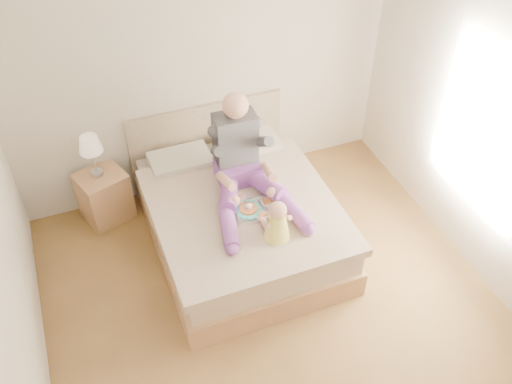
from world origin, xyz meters
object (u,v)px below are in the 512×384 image
object	(u,v)px
baby	(277,222)
tray	(258,207)
bed	(238,214)
nightstand	(105,196)
adult	(242,165)

from	to	relation	value
baby	tray	bearing A→B (deg)	89.35
bed	tray	distance (m)	0.44
baby	nightstand	bearing A→B (deg)	126.15
adult	baby	size ratio (longest dim) A/B	3.00
bed	adult	bearing A→B (deg)	33.95
adult	bed	bearing A→B (deg)	-144.17
bed	baby	size ratio (longest dim) A/B	5.51
adult	tray	world-z (taller)	adult
adult	tray	size ratio (longest dim) A/B	2.56
bed	nightstand	bearing A→B (deg)	146.31
tray	baby	world-z (taller)	baby
bed	nightstand	world-z (taller)	bed
bed	nightstand	xyz separation A→B (m)	(-1.19, 0.80, -0.04)
bed	tray	xyz separation A→B (m)	(0.10, -0.29, 0.32)
adult	tray	bearing A→B (deg)	-84.66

